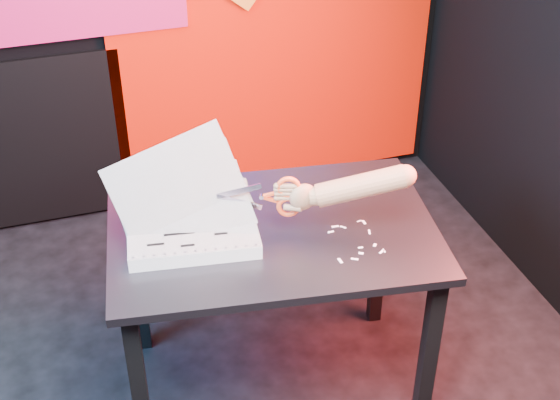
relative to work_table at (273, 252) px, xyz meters
name	(u,v)px	position (x,y,z in m)	size (l,w,h in m)	color
room	(208,87)	(-0.22, -0.11, 0.70)	(3.01, 3.01, 2.71)	black
backdrop	(151,27)	(-0.16, 1.35, 0.31)	(2.88, 0.05, 2.08)	#C11204
work_table	(273,252)	(0.00, 0.00, 0.00)	(1.17, 0.86, 0.75)	black
printout_stack	(192,228)	(-0.27, 0.03, 0.14)	(0.49, 0.36, 0.38)	white
scissors	(283,197)	(0.02, -0.03, 0.24)	(0.26, 0.09, 0.15)	#949AB6
hand_forearm	(351,188)	(0.23, -0.10, 0.28)	(0.42, 0.17, 0.17)	#A46E53
paper_clippings	(356,241)	(0.24, -0.15, 0.10)	(0.16, 0.20, 0.00)	white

